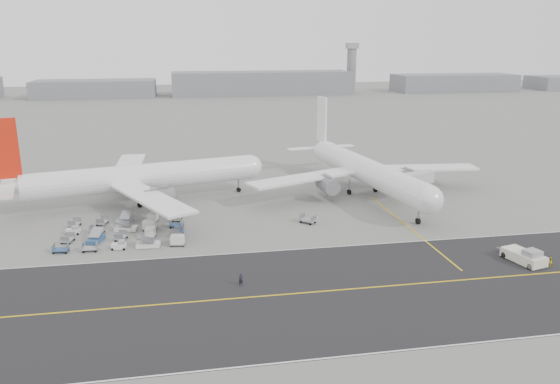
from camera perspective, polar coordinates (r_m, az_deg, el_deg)
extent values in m
plane|color=gray|center=(90.62, -3.25, -5.81)|extent=(700.00, 700.00, 0.00)
cube|color=#262528|center=(75.12, 2.32, -10.51)|extent=(220.00, 32.00, 0.02)
cube|color=gold|center=(75.11, 2.32, -10.49)|extent=(220.00, 0.30, 0.01)
cube|color=silver|center=(89.28, 0.13, -6.11)|extent=(220.00, 0.25, 0.01)
cube|color=silver|center=(61.74, 5.62, -16.82)|extent=(220.00, 0.25, 0.01)
cube|color=gold|center=(102.79, 13.26, -3.57)|extent=(0.30, 40.00, 0.01)
cylinder|color=gray|center=(366.19, 7.46, 12.50)|extent=(6.00, 6.00, 28.00)
cube|color=#99999E|center=(365.71, 7.55, 14.92)|extent=(7.00, 7.00, 3.50)
cylinder|color=white|center=(117.14, -14.03, 1.55)|extent=(47.22, 15.92, 5.41)
sphere|color=white|center=(122.89, -3.13, 2.65)|extent=(5.30, 5.30, 5.30)
cone|color=white|center=(115.98, -26.16, 0.46)|extent=(10.07, 6.82, 4.87)
cube|color=red|center=(114.51, -26.89, 4.05)|extent=(5.16, 1.66, 11.52)
cube|color=white|center=(111.41, -26.70, -0.10)|extent=(4.47, 9.00, 0.25)
cube|color=white|center=(120.62, -26.50, 1.02)|extent=(4.47, 9.00, 0.25)
cube|color=white|center=(103.53, -13.31, -0.62)|extent=(16.90, 25.70, 0.45)
cube|color=white|center=(130.89, -15.55, 2.59)|extent=(6.19, 26.00, 0.45)
cylinder|color=slate|center=(108.50, -12.49, -0.57)|extent=(6.37, 4.57, 3.36)
cylinder|color=slate|center=(127.19, -14.20, 1.69)|extent=(6.37, 4.57, 3.36)
cylinder|color=black|center=(123.19, -4.35, 0.24)|extent=(1.11, 0.72, 1.02)
cylinder|color=black|center=(115.10, -14.44, -1.33)|extent=(1.11, 0.72, 1.02)
cylinder|color=black|center=(121.28, -14.93, -0.50)|extent=(1.11, 0.72, 1.02)
cylinder|color=gray|center=(122.82, -4.36, 0.88)|extent=(0.36, 0.36, 2.84)
cylinder|color=white|center=(120.41, 9.06, 2.19)|extent=(12.52, 47.34, 5.40)
sphere|color=white|center=(100.96, 15.28, -0.78)|extent=(5.29, 5.29, 5.29)
cone|color=white|center=(142.06, 4.43, 4.56)|extent=(6.20, 9.82, 4.86)
cube|color=white|center=(141.35, 4.40, 7.57)|extent=(1.28, 5.18, 11.48)
cube|color=white|center=(141.04, 2.52, 4.56)|extent=(8.90, 3.87, 0.25)
cube|color=white|center=(144.72, 6.02, 4.77)|extent=(8.90, 3.87, 0.25)
cube|color=white|center=(115.75, 2.55, 1.49)|extent=(26.04, 15.30, 0.45)
cube|color=white|center=(128.66, 14.42, 2.45)|extent=(26.25, 8.07, 0.45)
cylinder|color=slate|center=(115.71, 5.01, 0.75)|extent=(4.18, 6.18, 3.35)
cylinder|color=slate|center=(124.73, 13.24, 1.48)|extent=(4.18, 6.18, 3.35)
cylinder|color=black|center=(104.67, 14.22, -2.96)|extent=(0.67, 1.23, 1.17)
cylinder|color=black|center=(121.67, 7.24, 0.00)|extent=(0.67, 1.23, 1.17)
cylinder|color=black|center=(124.59, 9.92, 0.26)|extent=(0.67, 1.23, 1.17)
cylinder|color=gray|center=(104.24, 14.27, -2.22)|extent=(0.36, 0.36, 2.83)
cube|color=silver|center=(92.43, 24.11, -6.19)|extent=(4.66, 7.08, 1.47)
cube|color=#99999E|center=(91.18, 24.87, -5.83)|extent=(2.76, 2.60, 0.94)
cylinder|color=gray|center=(95.00, 22.31, -5.65)|extent=(0.84, 2.68, 0.17)
cylinder|color=black|center=(90.10, 24.69, -7.10)|extent=(0.64, 1.02, 0.94)
cylinder|color=black|center=(92.09, 25.81, -6.76)|extent=(0.64, 1.02, 0.94)
cylinder|color=black|center=(93.15, 22.37, -6.11)|extent=(0.64, 1.02, 0.94)
cylinder|color=black|center=(95.08, 23.51, -5.80)|extent=(0.64, 1.02, 0.94)
cylinder|color=gray|center=(124.38, 15.19, 0.52)|extent=(1.49, 1.49, 3.72)
cube|color=#99999E|center=(124.77, 15.14, -0.16)|extent=(3.10, 3.10, 0.65)
cube|color=#BABABF|center=(119.35, 13.06, 1.24)|extent=(14.00, 7.20, 2.42)
cube|color=#99999E|center=(114.98, 10.61, 0.84)|extent=(2.06, 3.18, 2.79)
cylinder|color=black|center=(126.18, 15.14, 0.00)|extent=(0.45, 0.62, 0.56)
imported|color=black|center=(77.00, -4.11, -9.12)|extent=(0.72, 0.54, 1.80)
imported|color=gold|center=(92.35, 26.38, -6.57)|extent=(0.93, 0.85, 1.55)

